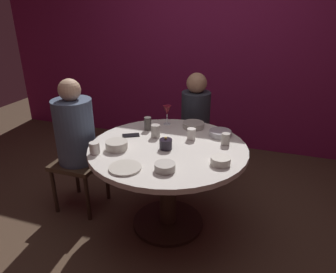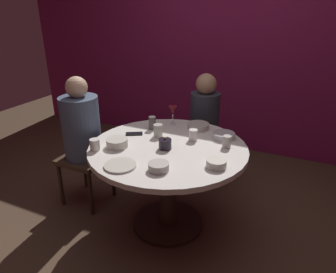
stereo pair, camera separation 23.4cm
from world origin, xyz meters
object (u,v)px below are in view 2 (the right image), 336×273
(bowl_sauce_side, at_px, (159,167))
(bowl_rice_portion, at_px, (117,143))
(cup_by_left_diner, at_px, (227,142))
(candle_holder, at_px, (166,144))
(cup_by_right_diner, at_px, (95,145))
(bowl_salad_center, at_px, (198,126))
(bowl_serving_large, at_px, (223,136))
(seated_diner_back, at_px, (205,116))
(dinner_plate, at_px, (120,165))
(wine_glass, at_px, (173,111))
(cup_near_candle, at_px, (193,135))
(cup_far_edge, at_px, (152,123))
(seated_diner_left, at_px, (81,129))
(cell_phone, at_px, (134,134))
(cup_center_front, at_px, (158,130))
(dining_table, at_px, (168,165))
(bowl_small_white, at_px, (216,163))

(bowl_sauce_side, distance_m, bowl_rice_portion, 0.49)
(bowl_rice_portion, bearing_deg, cup_by_left_diner, 24.46)
(candle_holder, bearing_deg, cup_by_right_diner, -152.66)
(bowl_salad_center, bearing_deg, bowl_serving_large, -23.07)
(seated_diner_back, bearing_deg, dinner_plate, -6.73)
(wine_glass, bearing_deg, cup_near_candle, -41.49)
(seated_diner_back, height_order, cup_far_edge, seated_diner_back)
(seated_diner_left, bearing_deg, bowl_rice_portion, -19.70)
(dinner_plate, bearing_deg, cell_phone, 111.18)
(candle_holder, bearing_deg, bowl_sauce_side, -72.60)
(dinner_plate, distance_m, bowl_serving_large, 0.91)
(cup_near_candle, relative_size, cup_by_left_diner, 0.99)
(cup_far_edge, bearing_deg, bowl_serving_large, 6.08)
(cup_by_right_diner, bearing_deg, cup_far_edge, 71.20)
(bowl_salad_center, height_order, cup_center_front, cup_center_front)
(bowl_sauce_side, distance_m, cup_center_front, 0.57)
(candle_holder, xyz_separation_m, bowl_rice_portion, (-0.35, -0.12, -0.01))
(candle_holder, bearing_deg, dining_table, 94.87)
(bowl_sauce_side, relative_size, bowl_rice_portion, 0.84)
(bowl_salad_center, xyz_separation_m, cup_by_left_diner, (0.33, -0.27, 0.02))
(cup_by_right_diner, bearing_deg, cup_center_front, 54.44)
(candle_holder, xyz_separation_m, cup_by_left_diner, (0.41, 0.22, 0.01))
(cell_phone, height_order, bowl_small_white, bowl_small_white)
(wine_glass, xyz_separation_m, cup_near_candle, (0.30, -0.26, -0.08))
(bowl_sauce_side, height_order, cup_by_right_diner, cup_by_right_diner)
(seated_diner_left, height_order, cup_near_candle, seated_diner_left)
(cup_by_left_diner, relative_size, cup_far_edge, 0.81)
(dining_table, bearing_deg, cup_near_candle, 53.77)
(wine_glass, relative_size, bowl_sauce_side, 1.27)
(bowl_rice_portion, bearing_deg, seated_diner_left, 160.30)
(wine_glass, bearing_deg, cup_by_right_diner, -112.30)
(bowl_salad_center, height_order, bowl_sauce_side, bowl_sauce_side)
(cup_center_front, bearing_deg, bowl_rice_portion, -121.67)
(cell_phone, bearing_deg, cup_center_front, 72.69)
(bowl_serving_large, bearing_deg, cup_center_front, -159.10)
(cell_phone, bearing_deg, bowl_serving_large, 78.77)
(dining_table, distance_m, bowl_salad_center, 0.49)
(bowl_small_white, height_order, cup_near_candle, cup_near_candle)
(dining_table, xyz_separation_m, cup_far_edge, (-0.28, 0.26, 0.23))
(cell_phone, height_order, bowl_sauce_side, bowl_sauce_side)
(bowl_rice_portion, bearing_deg, wine_glass, 73.19)
(cup_by_right_diner, bearing_deg, seated_diner_back, 68.47)
(candle_holder, relative_size, cup_center_front, 0.95)
(cup_near_candle, bearing_deg, bowl_serving_large, 34.48)
(dining_table, height_order, bowl_salad_center, bowl_salad_center)
(dining_table, relative_size, dinner_plate, 5.58)
(bowl_serving_large, bearing_deg, seated_diner_back, 122.01)
(seated_diner_left, height_order, dinner_plate, seated_diner_left)
(bowl_serving_large, bearing_deg, dinner_plate, -123.36)
(seated_diner_left, height_order, bowl_sauce_side, seated_diner_left)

